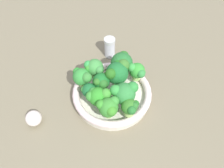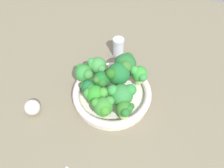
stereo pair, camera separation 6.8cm
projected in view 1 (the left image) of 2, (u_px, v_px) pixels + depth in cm
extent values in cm
cube|color=#726B53|center=(107.00, 107.00, 73.06)|extent=(130.00, 130.00, 2.50)
cylinder|color=silver|center=(112.00, 96.00, 73.05)|extent=(22.97, 22.97, 1.75)
torus|color=silver|center=(112.00, 92.00, 71.52)|extent=(23.93, 23.93, 2.14)
cylinder|color=#89C369|center=(98.00, 102.00, 66.83)|extent=(2.22, 2.22, 2.00)
sphere|color=#2C8C26|center=(98.00, 97.00, 64.70)|extent=(5.26, 5.26, 5.26)
sphere|color=#358D31|center=(91.00, 96.00, 64.25)|extent=(2.94, 2.94, 2.94)
sphere|color=#358D35|center=(94.00, 92.00, 64.86)|extent=(2.69, 2.69, 2.69)
sphere|color=#3C8E30|center=(105.00, 94.00, 63.85)|extent=(3.05, 3.05, 3.05)
cylinder|color=#95BF61|center=(136.00, 76.00, 72.64)|extent=(2.47, 2.47, 2.17)
sphere|color=green|center=(137.00, 71.00, 70.59)|extent=(4.70, 4.70, 4.70)
sphere|color=green|center=(132.00, 68.00, 69.60)|extent=(2.66, 2.66, 2.66)
sphere|color=green|center=(142.00, 72.00, 69.76)|extent=(1.98, 1.98, 1.98)
sphere|color=#31843B|center=(141.00, 74.00, 69.10)|extent=(2.52, 2.52, 2.52)
cylinder|color=#96D468|center=(102.00, 87.00, 69.72)|extent=(2.07, 2.07, 2.56)
sphere|color=#1A6626|center=(101.00, 81.00, 67.45)|extent=(4.94, 4.94, 4.94)
sphere|color=#256122|center=(103.00, 84.00, 66.12)|extent=(2.88, 2.88, 2.88)
sphere|color=#2C6A23|center=(97.00, 82.00, 65.70)|extent=(2.06, 2.06, 2.06)
sphere|color=#2C5B1C|center=(105.00, 76.00, 67.49)|extent=(2.13, 2.13, 2.13)
cylinder|color=#96D564|center=(121.00, 71.00, 73.92)|extent=(2.12, 2.12, 2.38)
sphere|color=#24682D|center=(122.00, 63.00, 71.28)|extent=(6.69, 6.69, 6.69)
sphere|color=#346D28|center=(123.00, 65.00, 68.65)|extent=(3.67, 3.67, 3.67)
sphere|color=#296C23|center=(124.00, 56.00, 71.65)|extent=(3.18, 3.18, 3.18)
cylinder|color=#98D569|center=(82.00, 82.00, 71.24)|extent=(2.29, 2.29, 1.99)
sphere|color=#308735|center=(81.00, 77.00, 69.14)|extent=(5.16, 5.16, 5.16)
sphere|color=#308B39|center=(82.00, 72.00, 69.77)|extent=(2.12, 2.12, 2.12)
sphere|color=#367F34|center=(87.00, 78.00, 67.51)|extent=(2.98, 2.98, 2.98)
sphere|color=#298E2C|center=(77.00, 72.00, 69.87)|extent=(2.71, 2.71, 2.71)
cylinder|color=#88BE55|center=(124.00, 100.00, 67.21)|extent=(2.54, 2.54, 2.10)
sphere|color=#2E7B37|center=(124.00, 94.00, 64.78)|extent=(6.26, 6.26, 6.26)
sphere|color=#2D8436|center=(133.00, 87.00, 64.27)|extent=(3.20, 3.20, 3.20)
sphere|color=#318E39|center=(115.00, 90.00, 63.58)|extent=(3.05, 3.05, 3.05)
cylinder|color=#78BC52|center=(117.00, 81.00, 71.30)|extent=(2.01, 2.01, 2.57)
sphere|color=#1C672C|center=(117.00, 73.00, 68.59)|extent=(6.64, 6.64, 6.64)
sphere|color=#1C691C|center=(118.00, 64.00, 69.24)|extent=(2.94, 2.94, 2.94)
sphere|color=#24621B|center=(111.00, 74.00, 66.08)|extent=(3.13, 3.13, 3.13)
cylinder|color=#88CF61|center=(95.00, 74.00, 72.97)|extent=(2.18, 2.18, 2.55)
sphere|color=#3D8B3F|center=(95.00, 67.00, 70.65)|extent=(5.16, 5.16, 5.16)
sphere|color=#358E2E|center=(89.00, 68.00, 69.96)|extent=(2.53, 2.53, 2.53)
sphere|color=green|center=(88.00, 65.00, 70.20)|extent=(2.69, 2.69, 2.69)
sphere|color=#3C833E|center=(99.00, 70.00, 69.15)|extent=(2.67, 2.67, 2.67)
cylinder|color=#95C762|center=(109.00, 113.00, 64.47)|extent=(2.15, 2.15, 2.25)
sphere|color=#35842E|center=(108.00, 107.00, 62.23)|extent=(5.29, 5.29, 5.29)
sphere|color=#378833|center=(114.00, 101.00, 62.20)|extent=(2.65, 2.65, 2.65)
sphere|color=#348A29|center=(101.00, 104.00, 61.43)|extent=(2.50, 2.50, 2.50)
sphere|color=#378526|center=(111.00, 111.00, 60.65)|extent=(2.88, 2.88, 2.88)
cylinder|color=#90CA63|center=(90.00, 94.00, 68.66)|extent=(2.65, 2.65, 1.71)
sphere|color=#1A612D|center=(89.00, 90.00, 66.92)|extent=(4.19, 4.19, 4.19)
sphere|color=#1F681D|center=(94.00, 91.00, 66.16)|extent=(1.73, 1.73, 1.73)
sphere|color=#2A6927|center=(84.00, 88.00, 66.88)|extent=(1.78, 1.78, 1.78)
cylinder|color=#95C063|center=(129.00, 111.00, 64.93)|extent=(2.74, 2.74, 2.02)
sphere|color=#307024|center=(129.00, 107.00, 63.00)|extent=(4.44, 4.44, 4.44)
sphere|color=#286927|center=(135.00, 106.00, 61.93)|extent=(2.09, 2.09, 2.09)
sphere|color=#236728|center=(132.00, 110.00, 61.25)|extent=(2.41, 2.41, 2.41)
sphere|color=#216922|center=(136.00, 103.00, 63.04)|extent=(1.80, 1.80, 1.80)
sphere|color=white|center=(34.00, 118.00, 66.61)|extent=(4.53, 4.53, 4.53)
cylinder|color=silver|center=(110.00, 49.00, 82.76)|extent=(3.66, 3.66, 6.29)
cylinder|color=silver|center=(110.00, 41.00, 79.79)|extent=(3.84, 3.84, 1.28)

